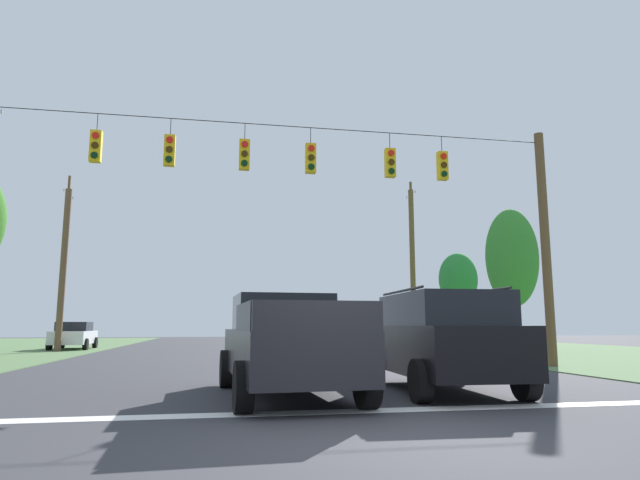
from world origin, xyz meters
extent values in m
plane|color=#333338|center=(0.00, 0.00, 0.00)|extent=(120.00, 120.00, 0.00)
cube|color=#4F6F42|center=(15.78, 15.00, 0.01)|extent=(16.00, 80.00, 0.03)
cube|color=white|center=(0.00, 2.45, 0.00)|extent=(14.77, 0.45, 0.01)
cube|color=white|center=(0.00, 8.45, 0.00)|extent=(2.50, 0.15, 0.01)
cube|color=white|center=(0.00, 14.72, 0.00)|extent=(2.50, 0.15, 0.01)
cube|color=white|center=(0.00, 20.65, 0.00)|extent=(2.50, 0.15, 0.01)
cube|color=white|center=(0.00, 30.11, 0.00)|extent=(2.50, 0.15, 0.01)
cylinder|color=brown|center=(8.88, 10.19, 3.94)|extent=(0.30, 0.30, 7.88)
cylinder|color=black|center=(0.20, 10.19, 7.55)|extent=(17.36, 0.02, 0.02)
cylinder|color=black|center=(-5.51, 10.19, 7.28)|extent=(0.02, 0.02, 0.54)
cube|color=yellow|center=(-5.51, 10.19, 6.53)|extent=(0.32, 0.24, 0.95)
cylinder|color=red|center=(-5.51, 10.05, 6.83)|extent=(0.20, 0.04, 0.20)
cylinder|color=#352203|center=(-5.51, 10.05, 6.53)|extent=(0.20, 0.04, 0.20)
cylinder|color=black|center=(-5.51, 10.05, 6.23)|extent=(0.20, 0.04, 0.20)
cylinder|color=black|center=(-3.41, 10.19, 7.28)|extent=(0.02, 0.02, 0.54)
cube|color=yellow|center=(-3.41, 10.19, 6.53)|extent=(0.32, 0.24, 0.95)
cylinder|color=red|center=(-3.41, 10.05, 6.83)|extent=(0.20, 0.04, 0.20)
cylinder|color=#352203|center=(-3.41, 10.05, 6.53)|extent=(0.20, 0.04, 0.20)
cylinder|color=black|center=(-3.41, 10.05, 6.23)|extent=(0.20, 0.04, 0.20)
cylinder|color=black|center=(-1.18, 10.19, 7.28)|extent=(0.02, 0.02, 0.54)
cube|color=yellow|center=(-1.18, 10.19, 6.53)|extent=(0.32, 0.24, 0.95)
cylinder|color=red|center=(-1.18, 10.05, 6.83)|extent=(0.20, 0.04, 0.20)
cylinder|color=#352203|center=(-1.18, 10.05, 6.53)|extent=(0.20, 0.04, 0.20)
cylinder|color=black|center=(-1.18, 10.05, 6.23)|extent=(0.20, 0.04, 0.20)
cylinder|color=black|center=(0.89, 10.19, 7.28)|extent=(0.02, 0.02, 0.54)
cube|color=yellow|center=(0.89, 10.19, 6.53)|extent=(0.32, 0.24, 0.95)
cylinder|color=red|center=(0.89, 10.05, 6.83)|extent=(0.20, 0.04, 0.20)
cylinder|color=#352203|center=(0.89, 10.05, 6.53)|extent=(0.20, 0.04, 0.20)
cylinder|color=black|center=(0.89, 10.05, 6.23)|extent=(0.20, 0.04, 0.20)
cylinder|color=black|center=(3.51, 10.19, 7.28)|extent=(0.02, 0.02, 0.54)
cube|color=yellow|center=(3.51, 10.19, 6.53)|extent=(0.32, 0.24, 0.95)
cylinder|color=red|center=(3.51, 10.05, 6.83)|extent=(0.20, 0.04, 0.20)
cylinder|color=#352203|center=(3.51, 10.05, 6.53)|extent=(0.20, 0.04, 0.20)
cylinder|color=black|center=(3.51, 10.05, 6.23)|extent=(0.20, 0.04, 0.20)
cylinder|color=black|center=(5.31, 10.19, 7.28)|extent=(0.02, 0.02, 0.54)
cube|color=yellow|center=(5.31, 10.19, 6.53)|extent=(0.32, 0.24, 0.95)
cylinder|color=red|center=(5.31, 10.05, 6.83)|extent=(0.20, 0.04, 0.20)
cylinder|color=#352203|center=(5.31, 10.05, 6.53)|extent=(0.20, 0.04, 0.20)
cylinder|color=black|center=(5.31, 10.05, 6.23)|extent=(0.20, 0.04, 0.20)
cube|color=black|center=(-0.53, 4.39, 0.82)|extent=(2.27, 5.49, 0.85)
cube|color=black|center=(-0.57, 5.04, 1.60)|extent=(1.94, 1.99, 0.70)
cube|color=black|center=(-1.40, 2.99, 1.48)|extent=(0.22, 2.38, 0.45)
cube|color=black|center=(0.47, 3.09, 1.48)|extent=(0.22, 2.38, 0.45)
cube|color=black|center=(-0.40, 1.74, 1.48)|extent=(1.96, 0.20, 0.45)
cylinder|color=black|center=(-1.62, 6.17, 0.40)|extent=(0.32, 0.81, 0.80)
cylinder|color=black|center=(0.37, 6.27, 0.40)|extent=(0.32, 0.81, 0.80)
cylinder|color=black|center=(-1.44, 2.51, 0.40)|extent=(0.32, 0.81, 0.80)
cylinder|color=black|center=(0.56, 2.61, 0.40)|extent=(0.32, 0.81, 0.80)
cube|color=black|center=(2.69, 4.65, 0.85)|extent=(2.15, 4.88, 0.95)
cube|color=black|center=(2.68, 4.50, 1.66)|extent=(1.93, 3.27, 0.65)
cylinder|color=black|center=(1.83, 4.54, 2.03)|extent=(0.16, 2.72, 0.05)
cylinder|color=black|center=(3.53, 4.47, 2.03)|extent=(0.16, 2.72, 0.05)
cylinder|color=black|center=(1.78, 6.33, 0.38)|extent=(0.29, 0.77, 0.76)
cylinder|color=black|center=(3.73, 6.24, 0.38)|extent=(0.29, 0.77, 0.76)
cylinder|color=black|center=(1.65, 3.06, 0.38)|extent=(0.29, 0.77, 0.76)
cylinder|color=black|center=(3.59, 2.98, 0.38)|extent=(0.29, 0.77, 0.76)
cube|color=silver|center=(-9.70, 26.79, 0.67)|extent=(1.95, 4.36, 0.70)
cube|color=black|center=(-9.70, 26.79, 1.27)|extent=(1.69, 2.16, 0.50)
cylinder|color=black|center=(-8.75, 25.40, 0.32)|extent=(0.24, 0.65, 0.64)
cylinder|color=black|center=(-10.55, 25.34, 0.32)|extent=(0.24, 0.65, 0.64)
cylinder|color=black|center=(-8.85, 28.24, 0.32)|extent=(0.24, 0.65, 0.64)
cylinder|color=black|center=(-10.65, 28.18, 0.32)|extent=(0.24, 0.65, 0.64)
cylinder|color=brown|center=(9.42, 24.38, 4.71)|extent=(0.31, 0.31, 9.42)
cube|color=brown|center=(9.42, 24.38, 9.02)|extent=(0.12, 0.12, 1.80)
cylinder|color=#B2B7BC|center=(9.42, 25.10, 9.14)|extent=(0.08, 0.08, 0.12)
cylinder|color=#B2B7BC|center=(9.42, 23.66, 9.14)|extent=(0.08, 0.08, 0.12)
cylinder|color=#B2B7BC|center=(-9.53, 13.85, 8.77)|extent=(0.08, 0.08, 0.12)
cylinder|color=brown|center=(-9.80, 24.07, 4.25)|extent=(0.33, 0.33, 8.50)
cube|color=brown|center=(-9.80, 24.07, 8.10)|extent=(0.12, 0.12, 2.25)
cylinder|color=#B2B7BC|center=(-9.80, 24.97, 8.22)|extent=(0.08, 0.08, 0.12)
cylinder|color=#B2B7BC|center=(-9.80, 23.17, 8.22)|extent=(0.08, 0.08, 0.12)
cylinder|color=brown|center=(13.60, 27.30, 1.69)|extent=(0.37, 0.37, 3.37)
ellipsoid|color=#277D33|center=(13.60, 27.30, 4.32)|extent=(2.50, 2.50, 3.45)
cylinder|color=brown|center=(13.21, 19.83, 1.71)|extent=(0.36, 0.36, 3.43)
ellipsoid|color=#32832C|center=(13.21, 19.83, 4.84)|extent=(2.67, 2.67, 5.14)
camera|label=1|loc=(-1.87, -6.22, 1.34)|focal=30.73mm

